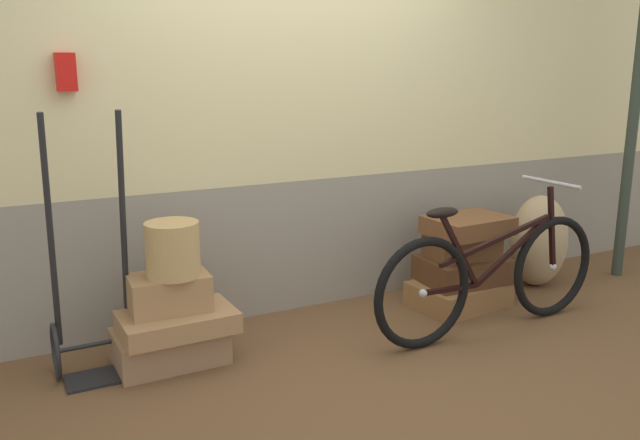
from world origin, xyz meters
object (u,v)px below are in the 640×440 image
(suitcase_3, at_px, (458,294))
(suitcase_5, at_px, (462,246))
(wicker_basket, at_px, (173,249))
(luggage_trolley, at_px, (95,316))
(suitcase_0, at_px, (170,346))
(suitcase_2, at_px, (169,293))
(suitcase_1, at_px, (178,322))
(bicycle, at_px, (491,276))
(burlap_sack, at_px, (539,241))
(suitcase_4, at_px, (462,269))
(suitcase_6, at_px, (468,225))

(suitcase_3, xyz_separation_m, suitcase_5, (0.03, 0.02, 0.34))
(wicker_basket, relative_size, luggage_trolley, 0.21)
(suitcase_0, bearing_deg, suitcase_3, -1.85)
(suitcase_2, bearing_deg, luggage_trolley, 173.57)
(suitcase_0, distance_m, suitcase_1, 0.17)
(suitcase_1, bearing_deg, bicycle, -13.78)
(suitcase_1, bearing_deg, suitcase_0, 124.26)
(suitcase_1, bearing_deg, burlap_sack, 0.96)
(suitcase_4, distance_m, suitcase_5, 0.17)
(suitcase_2, distance_m, suitcase_5, 2.00)
(luggage_trolley, relative_size, burlap_sack, 2.05)
(suitcase_5, height_order, bicycle, bicycle)
(suitcase_2, bearing_deg, suitcase_3, 1.87)
(suitcase_0, distance_m, suitcase_6, 2.09)
(suitcase_2, xyz_separation_m, suitcase_5, (2.00, -0.01, 0.01))
(bicycle, bearing_deg, wicker_basket, 166.40)
(suitcase_0, relative_size, luggage_trolley, 0.42)
(suitcase_5, bearing_deg, suitcase_6, -41.84)
(suitcase_1, height_order, suitcase_4, suitcase_4)
(suitcase_1, bearing_deg, suitcase_4, 0.01)
(suitcase_0, distance_m, suitcase_4, 2.04)
(suitcase_6, relative_size, luggage_trolley, 0.38)
(burlap_sack, bearing_deg, suitcase_4, -175.52)
(suitcase_2, distance_m, suitcase_3, 2.00)
(suitcase_6, bearing_deg, suitcase_2, 176.09)
(suitcase_3, bearing_deg, bicycle, -110.23)
(wicker_basket, bearing_deg, suitcase_0, 148.97)
(suitcase_2, xyz_separation_m, suitcase_3, (1.98, -0.04, -0.32))
(suitcase_1, bearing_deg, luggage_trolley, 163.14)
(suitcase_6, distance_m, luggage_trolley, 2.43)
(suitcase_3, height_order, suitcase_5, suitcase_5)
(wicker_basket, relative_size, burlap_sack, 0.43)
(suitcase_1, distance_m, burlap_sack, 2.75)
(suitcase_1, relative_size, suitcase_4, 1.09)
(suitcase_1, distance_m, bicycle, 1.89)
(suitcase_4, xyz_separation_m, luggage_trolley, (-2.40, 0.08, 0.07))
(suitcase_4, bearing_deg, suitcase_3, -151.18)
(burlap_sack, distance_m, bicycle, 1.04)
(suitcase_4, distance_m, wicker_basket, 2.03)
(suitcase_1, relative_size, suitcase_3, 1.01)
(suitcase_5, xyz_separation_m, luggage_trolley, (-2.39, 0.08, -0.10))
(suitcase_0, height_order, suitcase_1, suitcase_1)
(suitcase_1, height_order, burlap_sack, burlap_sack)
(suitcase_1, xyz_separation_m, luggage_trolley, (-0.41, 0.12, 0.06))
(burlap_sack, bearing_deg, luggage_trolley, 179.63)
(suitcase_5, bearing_deg, wicker_basket, -173.51)
(suitcase_2, xyz_separation_m, suitcase_6, (2.03, -0.04, 0.16))
(suitcase_0, relative_size, suitcase_2, 1.40)
(suitcase_1, distance_m, suitcase_5, 1.99)
(suitcase_3, bearing_deg, suitcase_0, 173.35)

